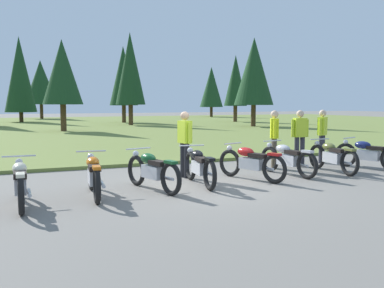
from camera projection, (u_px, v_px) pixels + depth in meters
name	position (u px, v px, depth m)	size (l,w,h in m)	color
ground_plane	(202.00, 185.00, 10.16)	(140.00, 140.00, 0.00)	slate
grass_moorland	(60.00, 127.00, 33.38)	(80.00, 44.00, 0.10)	olive
forest_treeline	(53.00, 77.00, 40.93)	(37.82, 27.41, 8.70)	#47331E
motorcycle_cream	(20.00, 183.00, 8.05)	(0.62, 2.10, 0.88)	black
motorcycle_orange	(94.00, 175.00, 8.90)	(0.62, 2.10, 0.88)	black
motorcycle_british_green	(152.00, 170.00, 9.54)	(0.75, 2.07, 0.88)	black
motorcycle_black	(199.00, 166.00, 10.16)	(0.62, 2.10, 0.88)	black
motorcycle_red	(251.00, 162.00, 10.84)	(0.89, 2.02, 0.88)	black
motorcycle_silver	(287.00, 159.00, 11.53)	(0.63, 2.10, 0.88)	black
motorcycle_olive	(332.00, 156.00, 12.02)	(0.62, 2.10, 0.88)	black
motorcycle_navy	(368.00, 154.00, 12.57)	(0.82, 2.04, 0.88)	black
rider_with_back_turned	(185.00, 140.00, 11.12)	(0.27, 0.54, 1.67)	black
rider_near_row_end	(322.00, 133.00, 13.84)	(0.47, 0.39, 1.67)	#2D2D38
rider_in_hivis_vest	(274.00, 136.00, 12.65)	(0.37, 0.49, 1.67)	#4C4233
rider_checking_bike	(300.00, 135.00, 13.07)	(0.54, 0.28, 1.67)	#2D2D38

